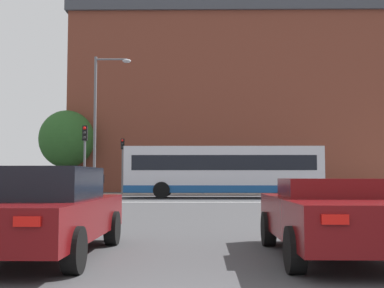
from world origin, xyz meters
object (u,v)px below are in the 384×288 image
object	(u,v)px
pedestrian_walking_east	(203,181)
pedestrian_walking_west	(101,181)
car_saloon_left	(40,211)
car_roadster_right	(335,216)
traffic_light_near_left	(85,150)
bus_crossing_lead	(223,170)
pedestrian_waiting	(279,181)
traffic_light_far_left	(122,157)
street_lamp_junction	(101,113)

from	to	relation	value
pedestrian_walking_east	pedestrian_walking_west	size ratio (longest dim) A/B	0.98
pedestrian_walking_east	car_saloon_left	bearing A→B (deg)	12.79
car_roadster_right	traffic_light_near_left	world-z (taller)	traffic_light_near_left
traffic_light_near_left	bus_crossing_lead	bearing A→B (deg)	29.75
pedestrian_waiting	car_roadster_right	bearing A→B (deg)	-0.71
car_saloon_left	bus_crossing_lead	world-z (taller)	bus_crossing_lead
traffic_light_near_left	pedestrian_walking_east	xyz separation A→B (m)	(6.44, 11.74, -1.73)
car_roadster_right	pedestrian_walking_west	world-z (taller)	pedestrian_walking_west
bus_crossing_lead	pedestrian_walking_west	world-z (taller)	bus_crossing_lead
traffic_light_far_left	street_lamp_junction	size ratio (longest dim) A/B	0.50
traffic_light_near_left	pedestrian_waiting	distance (m)	16.94
pedestrian_walking_west	traffic_light_far_left	bearing A→B (deg)	2.79
traffic_light_far_left	pedestrian_walking_east	distance (m)	6.45
traffic_light_near_left	pedestrian_waiting	size ratio (longest dim) A/B	2.38
traffic_light_far_left	pedestrian_walking_west	xyz separation A→B (m)	(-1.66, 0.42, -1.79)
traffic_light_far_left	car_roadster_right	bearing A→B (deg)	-74.37
car_roadster_right	street_lamp_junction	size ratio (longest dim) A/B	0.52
street_lamp_junction	pedestrian_walking_west	xyz separation A→B (m)	(-1.74, 9.08, -3.95)
traffic_light_far_left	traffic_light_near_left	bearing A→B (deg)	-91.98
traffic_light_far_left	pedestrian_waiting	bearing A→B (deg)	4.85
street_lamp_junction	traffic_light_far_left	bearing A→B (deg)	90.51
street_lamp_junction	car_saloon_left	bearing A→B (deg)	-81.18
car_saloon_left	pedestrian_waiting	world-z (taller)	pedestrian_waiting
traffic_light_near_left	pedestrian_waiting	world-z (taller)	traffic_light_near_left
bus_crossing_lead	traffic_light_far_left	world-z (taller)	traffic_light_far_left
car_roadster_right	pedestrian_walking_east	distance (m)	29.49
car_roadster_right	traffic_light_far_left	size ratio (longest dim) A/B	1.03
car_roadster_right	bus_crossing_lead	size ratio (longest dim) A/B	0.36
car_roadster_right	pedestrian_walking_east	bearing A→B (deg)	94.17
traffic_light_far_left	pedestrian_walking_west	size ratio (longest dim) A/B	2.42
pedestrian_waiting	pedestrian_walking_west	distance (m)	13.57
bus_crossing_lead	street_lamp_junction	distance (m)	8.24
car_roadster_right	car_saloon_left	bearing A→B (deg)	-179.46
pedestrian_waiting	bus_crossing_lead	bearing A→B (deg)	-25.76
traffic_light_far_left	pedestrian_waiting	size ratio (longest dim) A/B	2.46
bus_crossing_lead	traffic_light_near_left	distance (m)	8.81
pedestrian_walking_west	pedestrian_waiting	bearing A→B (deg)	19.31
bus_crossing_lead	traffic_light_near_left	xyz separation A→B (m)	(-7.60, -4.34, 1.03)
car_saloon_left	car_roadster_right	world-z (taller)	car_saloon_left
bus_crossing_lead	pedestrian_walking_east	distance (m)	7.52
pedestrian_walking_west	pedestrian_walking_east	bearing A→B (deg)	22.51
car_saloon_left	pedestrian_walking_east	xyz separation A→B (m)	(2.96, 29.42, 0.25)
car_saloon_left	traffic_light_far_left	bearing A→B (deg)	96.77
pedestrian_waiting	pedestrian_walking_east	distance (m)	5.82
car_roadster_right	traffic_light_near_left	distance (m)	19.63
traffic_light_near_left	car_roadster_right	bearing A→B (deg)	-64.95
car_roadster_right	street_lamp_junction	xyz separation A→B (m)	(-7.82, 19.58, 4.29)
car_saloon_left	traffic_light_near_left	bearing A→B (deg)	101.61
car_saloon_left	pedestrian_walking_east	size ratio (longest dim) A/B	2.66
car_roadster_right	bus_crossing_lead	distance (m)	22.06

